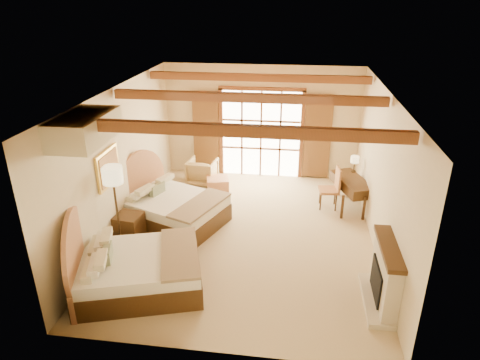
% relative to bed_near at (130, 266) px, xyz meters
% --- Properties ---
extents(floor, '(7.00, 7.00, 0.00)m').
position_rel_bed_near_xyz_m(floor, '(1.85, 2.14, -0.43)').
color(floor, '#CAB389').
rests_on(floor, ground).
extents(wall_back, '(5.50, 0.00, 5.50)m').
position_rel_bed_near_xyz_m(wall_back, '(1.85, 5.64, 1.17)').
color(wall_back, beige).
rests_on(wall_back, ground).
extents(wall_left, '(0.00, 7.00, 7.00)m').
position_rel_bed_near_xyz_m(wall_left, '(-0.90, 2.14, 1.17)').
color(wall_left, beige).
rests_on(wall_left, ground).
extents(wall_right, '(0.00, 7.00, 7.00)m').
position_rel_bed_near_xyz_m(wall_right, '(4.60, 2.14, 1.17)').
color(wall_right, beige).
rests_on(wall_right, ground).
extents(ceiling, '(7.00, 7.00, 0.00)m').
position_rel_bed_near_xyz_m(ceiling, '(1.85, 2.14, 2.77)').
color(ceiling, '#BB783A').
rests_on(ceiling, ground).
extents(ceiling_beams, '(5.39, 4.60, 0.18)m').
position_rel_bed_near_xyz_m(ceiling_beams, '(1.85, 2.14, 2.65)').
color(ceiling_beams, brown).
rests_on(ceiling_beams, ceiling).
extents(french_doors, '(3.95, 0.08, 2.60)m').
position_rel_bed_near_xyz_m(french_doors, '(1.85, 5.58, 0.82)').
color(french_doors, white).
rests_on(french_doors, ground).
extents(fireplace, '(0.46, 1.40, 1.16)m').
position_rel_bed_near_xyz_m(fireplace, '(4.45, 0.14, 0.08)').
color(fireplace, '#C3B898').
rests_on(fireplace, ground).
extents(painting, '(0.06, 0.95, 0.75)m').
position_rel_bed_near_xyz_m(painting, '(-0.85, 1.39, 1.32)').
color(painting, '#E7BE53').
rests_on(painting, wall_left).
extents(canopy_valance, '(0.70, 1.40, 0.45)m').
position_rel_bed_near_xyz_m(canopy_valance, '(-0.55, 0.14, 2.52)').
color(canopy_valance, beige).
rests_on(canopy_valance, ceiling).
extents(bed_near, '(2.63, 2.20, 1.44)m').
position_rel_bed_near_xyz_m(bed_near, '(0.00, 0.00, 0.00)').
color(bed_near, '#412C14').
rests_on(bed_near, floor).
extents(bed_far, '(2.69, 2.28, 1.40)m').
position_rel_bed_near_xyz_m(bed_far, '(-0.01, 2.42, -0.01)').
color(bed_far, '#412C14').
rests_on(bed_far, floor).
extents(nightstand, '(0.59, 0.59, 0.64)m').
position_rel_bed_near_xyz_m(nightstand, '(-0.61, 1.51, -0.12)').
color(nightstand, '#412C14').
rests_on(nightstand, floor).
extents(floor_lamp, '(0.40, 0.40, 1.89)m').
position_rel_bed_near_xyz_m(floor_lamp, '(-0.65, 1.11, 1.18)').
color(floor_lamp, '#382916').
rests_on(floor_lamp, floor).
extents(armchair, '(0.84, 0.86, 0.71)m').
position_rel_bed_near_xyz_m(armchair, '(0.28, 4.77, -0.08)').
color(armchair, tan).
rests_on(armchair, floor).
extents(ottoman, '(0.69, 0.69, 0.42)m').
position_rel_bed_near_xyz_m(ottoman, '(0.82, 4.22, -0.23)').
color(ottoman, '#BD7750').
rests_on(ottoman, floor).
extents(desk, '(1.05, 1.52, 0.76)m').
position_rel_bed_near_xyz_m(desk, '(4.27, 3.82, -0.03)').
color(desk, '#412C14').
rests_on(desk, floor).
extents(desk_chair, '(0.52, 0.52, 1.06)m').
position_rel_bed_near_xyz_m(desk_chair, '(3.75, 3.72, -0.10)').
color(desk_chair, '#B17249').
rests_on(desk_chair, floor).
extents(desk_lamp, '(0.21, 0.21, 0.42)m').
position_rel_bed_near_xyz_m(desk_lamp, '(4.36, 4.31, 0.64)').
color(desk_lamp, '#382916').
rests_on(desk_lamp, desk).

